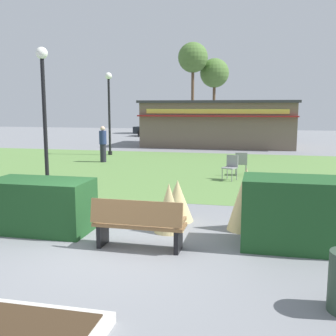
{
  "coord_description": "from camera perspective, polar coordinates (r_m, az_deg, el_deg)",
  "views": [
    {
      "loc": [
        2.66,
        -6.57,
        2.6
      ],
      "look_at": [
        0.23,
        4.25,
        0.91
      ],
      "focal_mm": 43.3,
      "sensor_mm": 36.0,
      "label": 1
    }
  ],
  "objects": [
    {
      "name": "cafe_chair_east",
      "position": [
        15.53,
        10.25,
        0.86
      ],
      "size": [
        0.47,
        0.47,
        0.89
      ],
      "color": "gray",
      "rests_on": "ground_plane"
    },
    {
      "name": "hedge_right",
      "position": [
        7.87,
        17.72,
        -6.08
      ],
      "size": [
        1.99,
        1.1,
        1.31
      ],
      "primitive_type": "cube",
      "color": "#1E4C23",
      "rests_on": "ground_plane"
    },
    {
      "name": "tree_right_bg",
      "position": [
        40.48,
        6.56,
        13.07
      ],
      "size": [
        2.8,
        2.8,
        7.2
      ],
      "color": "brown",
      "rests_on": "ground_plane"
    },
    {
      "name": "park_bench",
      "position": [
        7.47,
        -4.18,
        -7.85
      ],
      "size": [
        1.7,
        0.54,
        0.95
      ],
      "color": "olive",
      "rests_on": "ground_plane"
    },
    {
      "name": "person_strolling",
      "position": [
        19.26,
        -9.15,
        3.38
      ],
      "size": [
        0.34,
        0.34,
        1.69
      ],
      "rotation": [
        0.0,
        0.0,
        4.18
      ],
      "color": "#23232D",
      "rests_on": "ground_plane"
    },
    {
      "name": "lawn_patch",
      "position": [
        16.92,
        3.47,
        -0.17
      ],
      "size": [
        36.0,
        12.0,
        0.01
      ],
      "primitive_type": "cube",
      "color": "#5B8442",
      "rests_on": "ground_plane"
    },
    {
      "name": "parked_car_west_slot",
      "position": [
        35.55,
        -1.35,
        5.51
      ],
      "size": [
        4.31,
        2.26,
        1.2
      ],
      "color": "black",
      "rests_on": "ground_plane"
    },
    {
      "name": "cafe_chair_west",
      "position": [
        14.54,
        8.84,
        0.37
      ],
      "size": [
        0.58,
        0.58,
        0.89
      ],
      "color": "gray",
      "rests_on": "ground_plane"
    },
    {
      "name": "hedge_left",
      "position": [
        8.93,
        -17.48,
        -5.05
      ],
      "size": [
        2.11,
        1.1,
        1.09
      ],
      "primitive_type": "cube",
      "color": "#1E4C23",
      "rests_on": "ground_plane"
    },
    {
      "name": "tree_left_bg",
      "position": [
        39.24,
        3.53,
        15.15
      ],
      "size": [
        2.8,
        2.8,
        8.52
      ],
      "color": "brown",
      "rests_on": "ground_plane"
    },
    {
      "name": "lamppost_mid",
      "position": [
        13.12,
        -17.07,
        8.9
      ],
      "size": [
        0.36,
        0.36,
        4.37
      ],
      "color": "black",
      "rests_on": "ground_plane"
    },
    {
      "name": "ground_plane",
      "position": [
        7.55,
        -8.98,
        -11.6
      ],
      "size": [
        80.0,
        80.0,
        0.0
      ],
      "primitive_type": "plane",
      "color": "slate"
    },
    {
      "name": "ornamental_grass_behind_center",
      "position": [
        9.27,
        1.34,
        -4.6
      ],
      "size": [
        0.73,
        0.73,
        0.95
      ],
      "primitive_type": "cone",
      "color": "#D1BC7F",
      "rests_on": "ground_plane"
    },
    {
      "name": "lamppost_far",
      "position": [
        22.01,
        -8.3,
        8.95
      ],
      "size": [
        0.36,
        0.36,
        4.37
      ],
      "color": "black",
      "rests_on": "ground_plane"
    },
    {
      "name": "ornamental_grass_behind_right",
      "position": [
        8.73,
        10.9,
        -4.27
      ],
      "size": [
        0.78,
        0.78,
        1.34
      ],
      "primitive_type": "cone",
      "color": "#D1BC7F",
      "rests_on": "ground_plane"
    },
    {
      "name": "ornamental_grass_behind_left",
      "position": [
        8.46,
        0.12,
        -5.6
      ],
      "size": [
        0.62,
        0.62,
        1.04
      ],
      "primitive_type": "cone",
      "color": "#D1BC7F",
      "rests_on": "ground_plane"
    },
    {
      "name": "parked_car_center_slot",
      "position": [
        34.65,
        7.05,
        5.37
      ],
      "size": [
        4.32,
        2.28,
        1.2
      ],
      "color": "silver",
      "rests_on": "ground_plane"
    },
    {
      "name": "food_kiosk",
      "position": [
        27.19,
        7.2,
        6.27
      ],
      "size": [
        9.86,
        5.34,
        2.97
      ],
      "color": "#6B5B4C",
      "rests_on": "ground_plane"
    }
  ]
}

